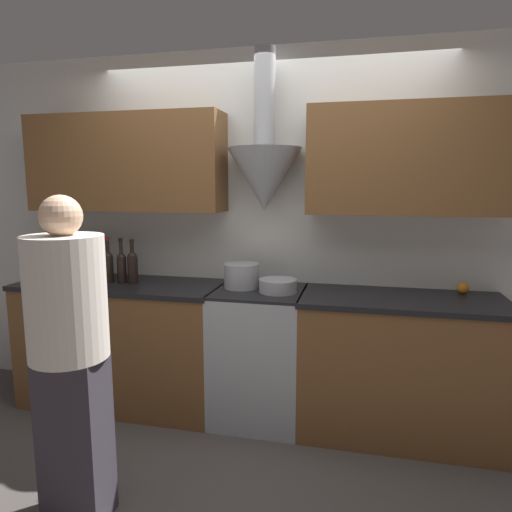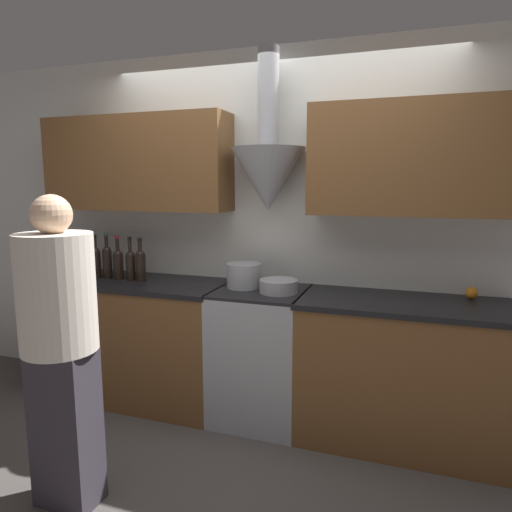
{
  "view_description": "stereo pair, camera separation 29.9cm",
  "coord_description": "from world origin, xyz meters",
  "px_view_note": "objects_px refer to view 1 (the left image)",
  "views": [
    {
      "loc": [
        0.67,
        -2.67,
        1.65
      ],
      "look_at": [
        0.0,
        0.21,
        1.18
      ],
      "focal_mm": 32.0,
      "sensor_mm": 36.0,
      "label": 1
    },
    {
      "loc": [
        0.96,
        -2.59,
        1.65
      ],
      "look_at": [
        0.0,
        0.21,
        1.18
      ],
      "focal_mm": 32.0,
      "sensor_mm": 36.0,
      "label": 2
    }
  ],
  "objects_px": {
    "wine_bottle_3": "(73,262)",
    "wine_bottle_6": "(108,265)",
    "wine_bottle_2": "(61,263)",
    "wine_bottle_8": "(133,266)",
    "wine_bottle_4": "(84,263)",
    "orange_fruit": "(463,288)",
    "wine_bottle_1": "(52,261)",
    "mixing_bowl": "(278,286)",
    "wine_bottle_5": "(96,263)",
    "wine_bottle_0": "(41,263)",
    "stock_pot": "(241,276)",
    "person_foreground_left": "(70,348)",
    "stove_range": "(259,354)",
    "wine_bottle_7": "(122,266)"
  },
  "relations": [
    {
      "from": "wine_bottle_3",
      "to": "wine_bottle_6",
      "type": "xyz_separation_m",
      "value": [
        0.3,
        -0.01,
        -0.01
      ]
    },
    {
      "from": "wine_bottle_2",
      "to": "wine_bottle_8",
      "type": "bearing_deg",
      "value": 0.81
    },
    {
      "from": "wine_bottle_4",
      "to": "wine_bottle_8",
      "type": "height_order",
      "value": "wine_bottle_4"
    },
    {
      "from": "orange_fruit",
      "to": "wine_bottle_1",
      "type": "bearing_deg",
      "value": -176.19
    },
    {
      "from": "wine_bottle_2",
      "to": "wine_bottle_8",
      "type": "height_order",
      "value": "wine_bottle_8"
    },
    {
      "from": "wine_bottle_8",
      "to": "mixing_bowl",
      "type": "xyz_separation_m",
      "value": [
        1.08,
        -0.03,
        -0.09
      ]
    },
    {
      "from": "wine_bottle_5",
      "to": "wine_bottle_0",
      "type": "bearing_deg",
      "value": -179.09
    },
    {
      "from": "wine_bottle_2",
      "to": "wine_bottle_3",
      "type": "height_order",
      "value": "wine_bottle_3"
    },
    {
      "from": "stock_pot",
      "to": "wine_bottle_4",
      "type": "bearing_deg",
      "value": -177.62
    },
    {
      "from": "stock_pot",
      "to": "wine_bottle_8",
      "type": "bearing_deg",
      "value": -177.09
    },
    {
      "from": "wine_bottle_1",
      "to": "wine_bottle_5",
      "type": "relative_size",
      "value": 0.94
    },
    {
      "from": "wine_bottle_3",
      "to": "mixing_bowl",
      "type": "xyz_separation_m",
      "value": [
        1.58,
        -0.03,
        -0.09
      ]
    },
    {
      "from": "wine_bottle_0",
      "to": "wine_bottle_8",
      "type": "relative_size",
      "value": 0.94
    },
    {
      "from": "wine_bottle_5",
      "to": "wine_bottle_4",
      "type": "bearing_deg",
      "value": -174.95
    },
    {
      "from": "wine_bottle_6",
      "to": "person_foreground_left",
      "type": "height_order",
      "value": "person_foreground_left"
    },
    {
      "from": "stove_range",
      "to": "mixing_bowl",
      "type": "distance_m",
      "value": 0.52
    },
    {
      "from": "person_foreground_left",
      "to": "wine_bottle_2",
      "type": "bearing_deg",
      "value": 127.12
    },
    {
      "from": "wine_bottle_4",
      "to": "stock_pot",
      "type": "xyz_separation_m",
      "value": [
        1.2,
        0.05,
        -0.05
      ]
    },
    {
      "from": "stove_range",
      "to": "wine_bottle_4",
      "type": "xyz_separation_m",
      "value": [
        -1.34,
        -0.01,
        0.6
      ]
    },
    {
      "from": "wine_bottle_2",
      "to": "wine_bottle_0",
      "type": "bearing_deg",
      "value": 179.76
    },
    {
      "from": "stove_range",
      "to": "wine_bottle_8",
      "type": "bearing_deg",
      "value": -179.65
    },
    {
      "from": "wine_bottle_3",
      "to": "wine_bottle_8",
      "type": "height_order",
      "value": "wine_bottle_3"
    },
    {
      "from": "wine_bottle_3",
      "to": "wine_bottle_7",
      "type": "distance_m",
      "value": 0.41
    },
    {
      "from": "wine_bottle_5",
      "to": "mixing_bowl",
      "type": "height_order",
      "value": "wine_bottle_5"
    },
    {
      "from": "wine_bottle_4",
      "to": "wine_bottle_7",
      "type": "relative_size",
      "value": 1.01
    },
    {
      "from": "wine_bottle_0",
      "to": "wine_bottle_5",
      "type": "distance_m",
      "value": 0.47
    },
    {
      "from": "wine_bottle_7",
      "to": "wine_bottle_6",
      "type": "bearing_deg",
      "value": -178.03
    },
    {
      "from": "wine_bottle_4",
      "to": "wine_bottle_7",
      "type": "bearing_deg",
      "value": 1.17
    },
    {
      "from": "wine_bottle_0",
      "to": "orange_fruit",
      "type": "height_order",
      "value": "wine_bottle_0"
    },
    {
      "from": "wine_bottle_5",
      "to": "person_foreground_left",
      "type": "distance_m",
      "value": 1.3
    },
    {
      "from": "wine_bottle_1",
      "to": "wine_bottle_8",
      "type": "height_order",
      "value": "wine_bottle_1"
    },
    {
      "from": "wine_bottle_5",
      "to": "orange_fruit",
      "type": "distance_m",
      "value": 2.59
    },
    {
      "from": "wine_bottle_6",
      "to": "person_foreground_left",
      "type": "bearing_deg",
      "value": -67.67
    },
    {
      "from": "stove_range",
      "to": "mixing_bowl",
      "type": "height_order",
      "value": "mixing_bowl"
    },
    {
      "from": "wine_bottle_3",
      "to": "stock_pot",
      "type": "bearing_deg",
      "value": 1.76
    },
    {
      "from": "wine_bottle_0",
      "to": "wine_bottle_1",
      "type": "relative_size",
      "value": 0.92
    },
    {
      "from": "wine_bottle_1",
      "to": "wine_bottle_3",
      "type": "relative_size",
      "value": 1.01
    },
    {
      "from": "wine_bottle_5",
      "to": "wine_bottle_8",
      "type": "distance_m",
      "value": 0.3
    },
    {
      "from": "wine_bottle_2",
      "to": "wine_bottle_8",
      "type": "xyz_separation_m",
      "value": [
        0.59,
        0.01,
        0.0
      ]
    },
    {
      "from": "wine_bottle_4",
      "to": "wine_bottle_0",
      "type": "bearing_deg",
      "value": 179.78
    },
    {
      "from": "wine_bottle_2",
      "to": "orange_fruit",
      "type": "relative_size",
      "value": 4.13
    },
    {
      "from": "wine_bottle_1",
      "to": "wine_bottle_2",
      "type": "distance_m",
      "value": 0.09
    },
    {
      "from": "wine_bottle_1",
      "to": "wine_bottle_6",
      "type": "height_order",
      "value": "wine_bottle_6"
    },
    {
      "from": "wine_bottle_1",
      "to": "mixing_bowl",
      "type": "height_order",
      "value": "wine_bottle_1"
    },
    {
      "from": "wine_bottle_2",
      "to": "wine_bottle_5",
      "type": "bearing_deg",
      "value": 1.59
    },
    {
      "from": "wine_bottle_1",
      "to": "wine_bottle_3",
      "type": "bearing_deg",
      "value": -1.95
    },
    {
      "from": "wine_bottle_3",
      "to": "mixing_bowl",
      "type": "height_order",
      "value": "wine_bottle_3"
    },
    {
      "from": "wine_bottle_5",
      "to": "mixing_bowl",
      "type": "distance_m",
      "value": 1.38
    },
    {
      "from": "wine_bottle_0",
      "to": "wine_bottle_8",
      "type": "height_order",
      "value": "wine_bottle_8"
    },
    {
      "from": "person_foreground_left",
      "to": "wine_bottle_7",
      "type": "bearing_deg",
      "value": 107.58
    }
  ]
}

